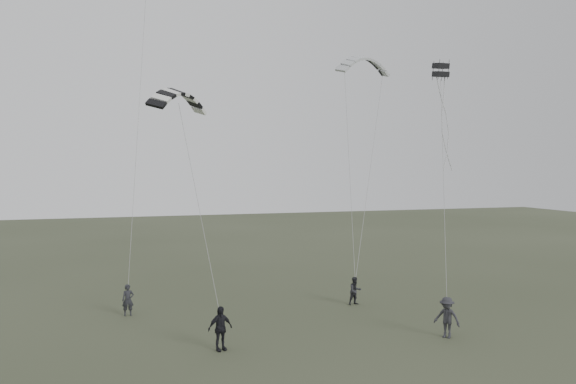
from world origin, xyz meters
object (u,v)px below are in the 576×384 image
object	(u,v)px
flyer_right	(355,291)
flyer_far	(447,317)
kite_box	(441,70)
flyer_center	(220,328)
kite_pale_large	(364,58)
flyer_left	(128,300)
kite_striped	(178,92)

from	to	relation	value
flyer_right	flyer_far	xyz separation A→B (m)	(1.50, -7.08, 0.15)
flyer_right	kite_box	distance (m)	13.24
flyer_center	kite_pale_large	world-z (taller)	kite_pale_large
flyer_left	kite_pale_large	distance (m)	22.00
flyer_left	kite_box	distance (m)	20.81
kite_pale_large	kite_striped	xyz separation A→B (m)	(-13.57, -8.96, -4.00)
kite_pale_large	kite_striped	world-z (taller)	kite_pale_large
flyer_right	flyer_left	bearing A→B (deg)	166.39
flyer_center	flyer_far	world-z (taller)	flyer_center
flyer_left	flyer_far	bearing A→B (deg)	-31.91
flyer_right	flyer_center	size ratio (longest dim) A/B	0.84
flyer_center	flyer_far	xyz separation A→B (m)	(10.47, -1.35, -0.01)
flyer_far	kite_striped	bearing A→B (deg)	-144.54
flyer_center	kite_striped	bearing A→B (deg)	102.81
flyer_right	kite_pale_large	size ratio (longest dim) A/B	0.40
kite_striped	flyer_center	bearing A→B (deg)	-105.65
flyer_right	flyer_center	xyz separation A→B (m)	(-8.97, -5.73, 0.16)
flyer_left	flyer_center	size ratio (longest dim) A/B	0.87
flyer_center	kite_pale_large	size ratio (longest dim) A/B	0.47
kite_pale_large	kite_striped	bearing A→B (deg)	-159.17
kite_pale_large	kite_box	xyz separation A→B (m)	(0.25, -9.08, -2.31)
kite_pale_large	flyer_far	bearing A→B (deg)	-110.00
flyer_center	kite_pale_large	distance (m)	22.15
flyer_right	flyer_far	bearing A→B (deg)	-85.07
kite_pale_large	flyer_right	bearing A→B (deg)	-131.29
flyer_right	kite_striped	distance (m)	15.22
flyer_left	kite_pale_large	xyz separation A→B (m)	(15.84, 4.35, 14.64)
flyer_far	flyer_left	bearing A→B (deg)	-157.35
kite_striped	kite_box	xyz separation A→B (m)	(13.82, -0.12, 1.69)
flyer_far	kite_box	xyz separation A→B (m)	(1.92, 3.80, 12.21)
kite_box	kite_striped	bearing A→B (deg)	179.18
flyer_far	kite_box	bearing A→B (deg)	116.85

